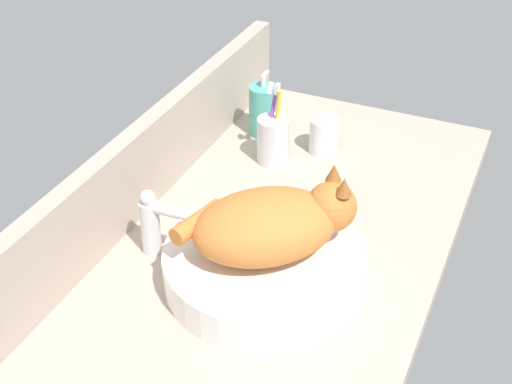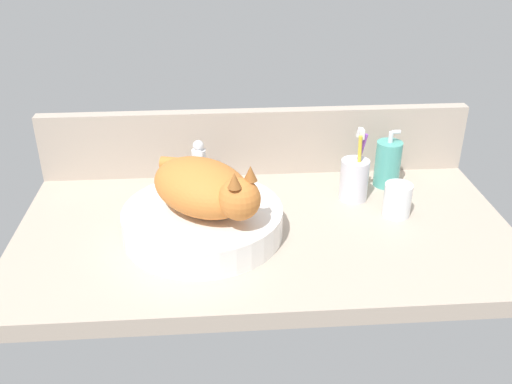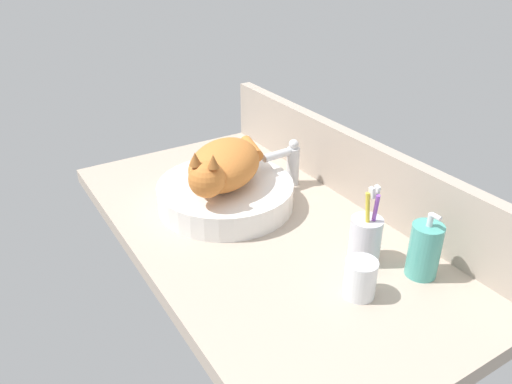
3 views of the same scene
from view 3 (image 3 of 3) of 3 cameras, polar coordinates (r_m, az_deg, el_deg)
name	(u,v)px [view 3 (image 3 of 3)]	position (r cm, az deg, el deg)	size (l,w,h in cm)	color
ground_plane	(262,233)	(124.51, 0.68, -4.76)	(113.62, 61.53, 4.00)	#B2A08E
backsplash_panel	(354,167)	(134.99, 11.16, 2.78)	(113.62, 3.60, 17.87)	#AD9E8E
sink_basin	(226,194)	(131.18, -3.49, -0.28)	(35.60, 35.60, 6.50)	white
cat	(223,166)	(125.93, -3.79, 3.03)	(29.26, 30.01, 14.00)	#CC7533
faucet	(290,161)	(140.12, 3.90, 3.53)	(3.60, 11.84, 13.60)	silver
soap_dispenser	(424,250)	(110.16, 18.69, -6.31)	(6.64, 6.64, 15.38)	teal
toothbrush_cup	(365,239)	(111.59, 12.39, -5.25)	(7.03, 7.03, 18.72)	silver
water_glass	(360,280)	(102.69, 11.80, -9.82)	(6.55, 6.55, 8.04)	white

